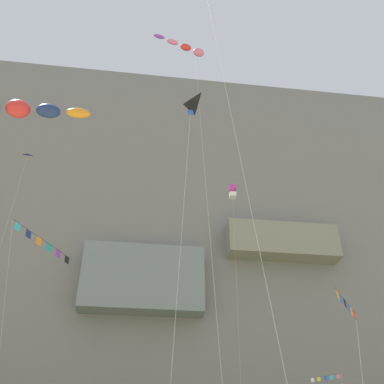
{
  "coord_description": "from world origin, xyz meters",
  "views": [
    {
      "loc": [
        -0.7,
        -5.72,
        2.13
      ],
      "look_at": [
        2.67,
        20.72,
        19.97
      ],
      "focal_mm": 42.5,
      "sensor_mm": 36.0,
      "label": 1
    }
  ],
  "objects": [
    {
      "name": "kite_box_upper_mid",
      "position": [
        10.19,
        39.97,
        33.33
      ],
      "size": [
        2.23,
        5.93,
        34.29
      ],
      "color": "#CC3399",
      "rests_on": "ground"
    },
    {
      "name": "kite_banner_far_right",
      "position": [
        -8.69,
        29.23,
        19.07
      ],
      "size": [
        3.87,
        6.72,
        19.84
      ],
      "color": "black",
      "rests_on": "ground"
    },
    {
      "name": "kite_banner_mid_right",
      "position": [
        15.51,
        26.59,
        14.06
      ],
      "size": [
        4.58,
        6.3,
        14.73
      ],
      "color": "black",
      "rests_on": "ground"
    },
    {
      "name": "kite_delta_high_left",
      "position": [
        1.65,
        17.59,
        24.34
      ],
      "size": [
        1.83,
        4.68,
        24.99
      ],
      "color": "black",
      "rests_on": "ground"
    },
    {
      "name": "cliff_face",
      "position": [
        -0.0,
        69.09,
        34.47
      ],
      "size": [
        180.0,
        32.61,
        68.98
      ],
      "color": "slate",
      "rests_on": "ground"
    },
    {
      "name": "kite_windsock_low_right",
      "position": [
        2.02,
        18.99,
        33.23
      ],
      "size": [
        5.01,
        2.24,
        33.76
      ],
      "color": "pink",
      "rests_on": "ground"
    },
    {
      "name": "kite_delta_far_left",
      "position": [
        -13.54,
        34.41,
        28.86
      ],
      "size": [
        1.03,
        3.43,
        32.71
      ],
      "color": "navy",
      "rests_on": "ground"
    },
    {
      "name": "kite_windsock_low_left",
      "position": [
        -6.05,
        8.32,
        15.02
      ],
      "size": [
        4.54,
        2.49,
        15.47
      ],
      "color": "navy",
      "rests_on": "ground"
    }
  ]
}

